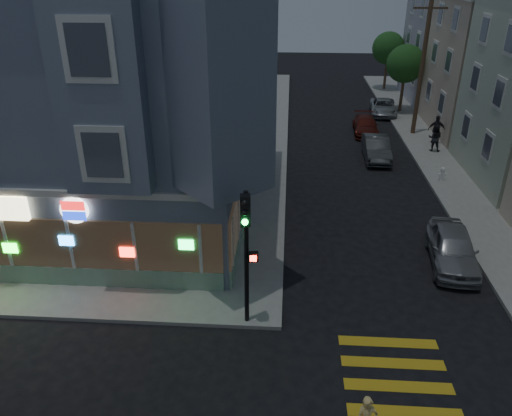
# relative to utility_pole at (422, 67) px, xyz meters

# --- Properties ---
(ground) EXTENTS (120.00, 120.00, 0.00)m
(ground) POSITION_rel_utility_pole_xyz_m (-12.00, -24.00, -4.80)
(ground) COLOR black
(ground) RESTS_ON ground
(sidewalk_nw) EXTENTS (33.00, 42.00, 0.15)m
(sidewalk_nw) POSITION_rel_utility_pole_xyz_m (-25.50, -1.00, -4.72)
(sidewalk_nw) COLOR gray
(sidewalk_nw) RESTS_ON ground
(corner_building) EXTENTS (14.60, 14.60, 11.40)m
(corner_building) POSITION_rel_utility_pole_xyz_m (-18.00, -13.02, 1.02)
(corner_building) COLOR slate
(corner_building) RESTS_ON sidewalk_nw
(row_house_d) EXTENTS (12.00, 8.60, 10.50)m
(row_house_d) POSITION_rel_utility_pole_xyz_m (7.50, 10.00, 0.60)
(row_house_d) COLOR gray
(row_house_d) RESTS_ON sidewalk_ne
(utility_pole) EXTENTS (2.20, 0.30, 9.00)m
(utility_pole) POSITION_rel_utility_pole_xyz_m (0.00, 0.00, 0.00)
(utility_pole) COLOR #4C3826
(utility_pole) RESTS_ON sidewalk_ne
(street_tree_near) EXTENTS (3.00, 3.00, 5.30)m
(street_tree_near) POSITION_rel_utility_pole_xyz_m (0.20, 6.00, -0.86)
(street_tree_near) COLOR #4C3826
(street_tree_near) RESTS_ON sidewalk_ne
(street_tree_far) EXTENTS (3.00, 3.00, 5.30)m
(street_tree_far) POSITION_rel_utility_pole_xyz_m (0.20, 14.00, -0.86)
(street_tree_far) COLOR #4C3826
(street_tree_far) RESTS_ON sidewalk_ne
(pedestrian_a) EXTENTS (1.00, 0.88, 1.73)m
(pedestrian_a) POSITION_rel_utility_pole_xyz_m (0.52, -3.77, -3.78)
(pedestrian_a) COLOR black
(pedestrian_a) RESTS_ON sidewalk_ne
(pedestrian_b) EXTENTS (1.16, 0.60, 1.89)m
(pedestrian_b) POSITION_rel_utility_pole_xyz_m (1.00, -2.19, -3.70)
(pedestrian_b) COLOR black
(pedestrian_b) RESTS_ON sidewalk_ne
(parked_car_a) EXTENTS (2.28, 4.57, 1.50)m
(parked_car_a) POSITION_rel_utility_pole_xyz_m (-2.12, -17.31, -4.05)
(parked_car_a) COLOR #989A9F
(parked_car_a) RESTS_ON ground
(parked_car_b) EXTENTS (1.58, 4.28, 1.40)m
(parked_car_b) POSITION_rel_utility_pole_xyz_m (-3.40, -5.11, -4.10)
(parked_car_b) COLOR #3C4042
(parked_car_b) RESTS_ON ground
(parked_car_c) EXTENTS (1.86, 4.19, 1.19)m
(parked_car_c) POSITION_rel_utility_pole_xyz_m (-3.40, 0.09, -4.20)
(parked_car_c) COLOR #5E1D15
(parked_car_c) RESTS_ON ground
(parked_car_d) EXTENTS (2.39, 4.52, 1.21)m
(parked_car_d) POSITION_rel_utility_pole_xyz_m (-1.30, 5.29, -4.19)
(parked_car_d) COLOR #A1A6AB
(parked_car_d) RESTS_ON ground
(traffic_signal) EXTENTS (0.58, 0.55, 4.87)m
(traffic_signal) POSITION_rel_utility_pole_xyz_m (-10.18, -21.82, -1.35)
(traffic_signal) COLOR black
(traffic_signal) RESTS_ON sidewalk_nw
(fire_hydrant) EXTENTS (0.44, 0.25, 0.76)m
(fire_hydrant) POSITION_rel_utility_pole_xyz_m (-0.24, -8.69, -4.25)
(fire_hydrant) COLOR white
(fire_hydrant) RESTS_ON sidewalk_ne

